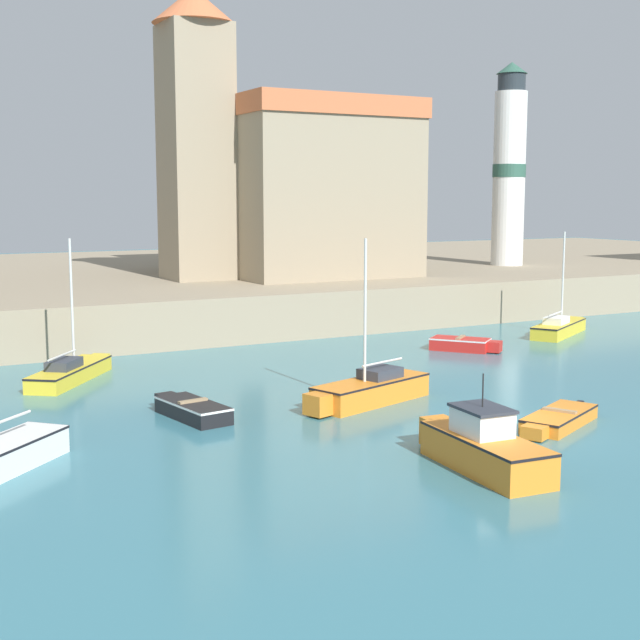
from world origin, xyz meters
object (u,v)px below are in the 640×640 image
(lighthouse, at_px, (509,168))
(dinghy_black_6, at_px, (191,409))
(dinghy_orange_4, at_px, (558,419))
(motorboat_orange_5, at_px, (482,446))
(sailboat_yellow_8, at_px, (559,327))
(dinghy_red_1, at_px, (463,344))
(sailboat_yellow_3, at_px, (71,371))
(sailboat_orange_7, at_px, (369,389))
(church, at_px, (280,182))

(lighthouse, bearing_deg, dinghy_black_6, -145.05)
(dinghy_black_6, relative_size, lighthouse, 0.27)
(dinghy_orange_4, relative_size, motorboat_orange_5, 0.82)
(sailboat_yellow_8, bearing_deg, dinghy_red_1, -168.83)
(sailboat_yellow_3, height_order, sailboat_orange_7, sailboat_orange_7)
(sailboat_yellow_3, bearing_deg, motorboat_orange_5, -67.45)
(dinghy_black_6, height_order, sailboat_orange_7, sailboat_orange_7)
(dinghy_red_1, xyz_separation_m, dinghy_black_6, (-15.84, -6.15, -0.02))
(sailboat_yellow_3, relative_size, dinghy_orange_4, 1.37)
(sailboat_yellow_8, relative_size, church, 0.34)
(motorboat_orange_5, xyz_separation_m, church, (10.40, 33.68, 7.53))
(motorboat_orange_5, distance_m, sailboat_yellow_8, 24.81)
(sailboat_orange_7, relative_size, lighthouse, 0.41)
(dinghy_red_1, height_order, dinghy_black_6, dinghy_red_1)
(dinghy_orange_4, xyz_separation_m, sailboat_yellow_8, (13.47, 14.23, 0.17))
(sailboat_orange_7, relative_size, church, 0.35)
(dinghy_red_1, relative_size, church, 0.19)
(dinghy_red_1, relative_size, dinghy_orange_4, 0.79)
(dinghy_red_1, relative_size, sailboat_yellow_3, 0.58)
(church, bearing_deg, sailboat_yellow_8, -64.84)
(dinghy_red_1, relative_size, lighthouse, 0.23)
(sailboat_yellow_8, bearing_deg, sailboat_yellow_3, 179.53)
(dinghy_red_1, distance_m, sailboat_yellow_3, 18.04)
(dinghy_black_6, xyz_separation_m, sailboat_yellow_8, (23.28, 7.62, 0.13))
(dinghy_orange_4, bearing_deg, lighthouse, 52.47)
(motorboat_orange_5, relative_size, sailboat_orange_7, 0.86)
(sailboat_orange_7, bearing_deg, dinghy_black_6, 170.48)
(dinghy_orange_4, bearing_deg, motorboat_orange_5, -154.18)
(motorboat_orange_5, distance_m, sailboat_orange_7, 8.07)
(dinghy_orange_4, bearing_deg, sailboat_orange_7, 122.85)
(dinghy_red_1, bearing_deg, sailboat_orange_7, -143.20)
(sailboat_yellow_8, bearing_deg, motorboat_orange_5, -137.93)
(dinghy_black_6, bearing_deg, lighthouse, 34.95)
(dinghy_black_6, relative_size, sailboat_orange_7, 0.65)
(dinghy_black_6, height_order, sailboat_yellow_8, sailboat_yellow_8)
(sailboat_yellow_8, height_order, lighthouse, lighthouse)
(motorboat_orange_5, relative_size, lighthouse, 0.35)
(sailboat_yellow_3, xyz_separation_m, dinghy_black_6, (2.12, -7.83, -0.10))
(sailboat_orange_7, bearing_deg, church, 70.63)
(sailboat_orange_7, distance_m, church, 28.32)
(dinghy_black_6, relative_size, church, 0.23)
(sailboat_orange_7, bearing_deg, dinghy_orange_4, -57.15)
(lighthouse, bearing_deg, dinghy_red_1, -134.98)
(dinghy_red_1, bearing_deg, dinghy_orange_4, -115.30)
(motorboat_orange_5, height_order, sailboat_yellow_8, sailboat_yellow_8)
(dinghy_orange_4, relative_size, lighthouse, 0.29)
(sailboat_yellow_3, distance_m, church, 25.43)
(sailboat_orange_7, bearing_deg, motorboat_orange_5, -99.68)
(dinghy_orange_4, distance_m, sailboat_orange_7, 6.62)
(sailboat_yellow_3, height_order, sailboat_yellow_8, sailboat_yellow_3)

